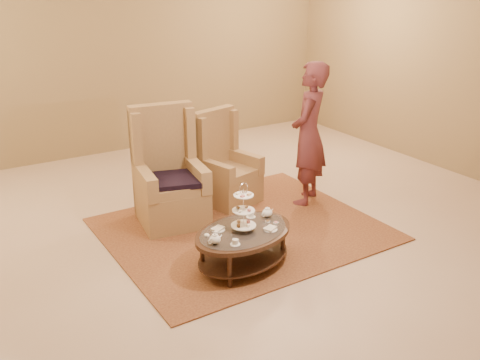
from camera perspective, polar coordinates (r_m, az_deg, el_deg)
ground at (r=6.00m, az=0.06°, el=-6.95°), size 8.00×8.00×0.00m
ceiling at (r=6.00m, az=0.06°, el=-6.95°), size 8.00×8.00×0.02m
wall_back at (r=9.01m, az=-13.79°, el=13.75°), size 8.00×0.04×3.50m
rug at (r=6.34m, az=0.27°, el=-5.24°), size 3.07×2.57×0.02m
tea_table at (r=5.44m, az=0.36°, el=-6.10°), size 1.25×0.99×0.93m
armchair_left at (r=6.46m, az=-7.58°, el=-0.39°), size 0.86×0.88×1.40m
armchair_right at (r=6.98m, az=-1.73°, el=0.88°), size 0.80×0.82×1.21m
person at (r=6.84m, az=7.35°, el=4.82°), size 0.80×0.76×1.84m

